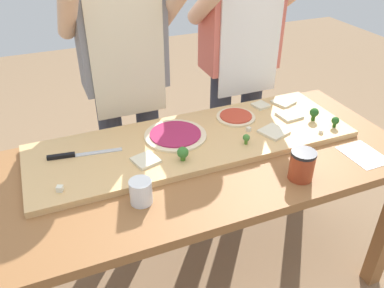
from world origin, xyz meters
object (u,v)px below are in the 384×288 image
Objects in this scene: pizza_slice_near_right at (274,132)px; pizza_slice_far_left at (146,160)px; flour_cup at (141,193)px; pizza_slice_far_right at (283,102)px; prep_table at (210,177)px; recipe_note at (363,155)px; pizza_slice_center at (289,115)px; broccoli_floret_center_left at (246,138)px; cook_right at (240,50)px; cheese_crumble_c at (321,132)px; chefs_knife at (74,155)px; pizza_slice_near_left at (261,105)px; pizza_whole_beet_magenta at (175,135)px; broccoli_floret_front_right at (314,113)px; sauce_jar at (302,165)px; cheese_crumble_a at (60,189)px; cheese_crumble_b at (249,129)px; cook_left at (124,67)px; pizza_whole_tomato_red at (236,117)px; broccoli_floret_back_mid at (183,153)px.

pizza_slice_near_right is 1.14× the size of pizza_slice_far_left.
pizza_slice_far_right is at bearing 26.24° from flour_cup.
pizza_slice_far_right is 0.98m from flour_cup.
recipe_note is at bearing -20.73° from prep_table.
broccoli_floret_center_left reaches higher than pizza_slice_center.
cook_right is at bearing 52.72° from prep_table.
cheese_crumble_c reaches higher than pizza_slice_center.
recipe_note is (1.14, -0.41, -0.03)m from chefs_knife.
pizza_slice_center and pizza_slice_near_left have the same top height.
broccoli_floret_front_right is (0.65, -0.11, 0.03)m from pizza_whole_beet_magenta.
recipe_note is (0.20, -0.51, -0.03)m from pizza_slice_near_left.
pizza_slice_far_right is 0.51× the size of recipe_note.
chefs_knife is 2.49× the size of sauce_jar.
cheese_crumble_a is at bearing -150.49° from cook_right.
cheese_crumble_a is (-1.02, -0.31, 0.00)m from pizza_slice_near_left.
cook_left is (-0.44, 0.47, 0.19)m from cheese_crumble_b.
cook_left is at bearing 135.32° from pizza_slice_near_right.
pizza_whole_beet_magenta is 0.22m from pizza_slice_far_left.
prep_table is 0.23m from broccoli_floret_center_left.
pizza_slice_far_left is at bearing -172.36° from pizza_slice_center.
pizza_slice_near_left is 0.80× the size of flour_cup.
pizza_slice_near_right is (-0.08, -0.25, 0.00)m from pizza_slice_near_left.
pizza_slice_far_right is 0.60m from sauce_jar.
cheese_crumble_c is at bearing 7.50° from flour_cup.
pizza_slice_near_right is 0.94m from cheese_crumble_a.
pizza_whole_beet_magenta is at bearing -171.69° from pizza_whole_tomato_red.
sauce_jar is (0.39, -0.25, -0.00)m from broccoli_floret_back_mid.
pizza_whole_beet_magenta is 17.93× the size of cheese_crumble_c.
cheese_crumble_b is (0.84, 0.12, -0.00)m from cheese_crumble_a.
pizza_slice_far_left is 1.03× the size of flour_cup.
pizza_slice_far_right is at bearing 4.63° from chefs_knife.
recipe_note is at bearing -42.94° from pizza_slice_near_right.
prep_table is 110.09× the size of cheese_crumble_c.
flour_cup is (-0.22, -0.15, -0.02)m from broccoli_floret_back_mid.
pizza_whole_beet_magenta is 0.16× the size of cook_right.
cheese_crumble_c is (-0.01, -0.32, 0.00)m from pizza_slice_far_right.
chefs_knife is 3.11× the size of pizza_slice_far_right.
cheese_crumble_c is (0.79, -0.09, 0.00)m from pizza_slice_far_left.
pizza_slice_far_right is (0.21, 0.24, 0.00)m from pizza_slice_near_right.
prep_table is 1.01× the size of cook_left.
flour_cup is at bearing -149.38° from pizza_slice_near_left.
recipe_note is at bearing -50.31° from pizza_whole_tomato_red.
pizza_slice_far_right is at bearing 36.48° from broccoli_floret_center_left.
pizza_slice_near_left is 0.27m from broccoli_floret_front_right.
pizza_whole_tomato_red is at bearing 43.39° from prep_table.
recipe_note is (0.37, -0.45, -0.03)m from pizza_whole_tomato_red.
cheese_crumble_b is (0.36, 0.10, -0.03)m from broccoli_floret_back_mid.
broccoli_floret_front_right is at bearing -4.87° from cheese_crumble_b.
chefs_knife is 1.08m from cheese_crumble_c.
cook_left reaches higher than pizza_whole_beet_magenta.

